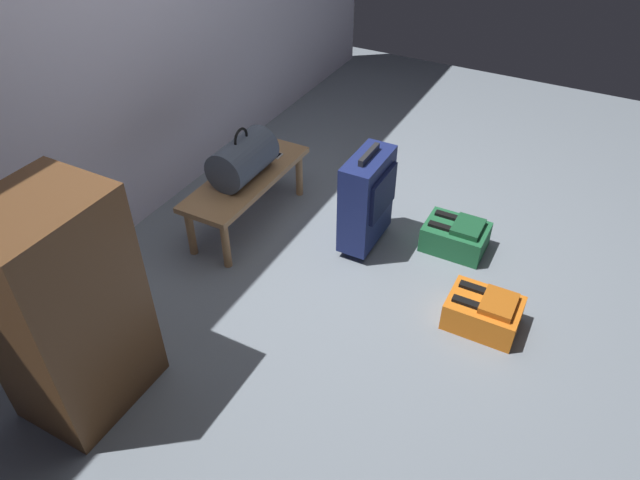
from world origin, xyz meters
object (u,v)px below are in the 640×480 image
at_px(cell_phone, 271,154).
at_px(suitcase_upright_navy, 367,199).
at_px(bench, 247,183).
at_px(backpack_orange, 484,312).
at_px(duffel_bag_slate, 243,159).
at_px(backpack_green, 456,236).
at_px(side_cabinet, 66,310).

relative_size(cell_phone, suitcase_upright_navy, 0.22).
distance_m(bench, backpack_orange, 1.65).
distance_m(cell_phone, backpack_orange, 1.72).
distance_m(duffel_bag_slate, suitcase_upright_navy, 0.80).
xyz_separation_m(backpack_green, side_cabinet, (-1.87, 1.20, 0.46)).
xyz_separation_m(bench, backpack_green, (0.37, -1.29, -0.21)).
height_order(backpack_green, side_cabinet, side_cabinet).
bearing_deg(backpack_orange, bench, 83.11).
bearing_deg(backpack_orange, duffel_bag_slate, 83.74).
distance_m(duffel_bag_slate, backpack_green, 1.41).
height_order(duffel_bag_slate, backpack_green, duffel_bag_slate).
bearing_deg(cell_phone, backpack_green, -86.73).
bearing_deg(bench, suitcase_upright_navy, -79.14).
distance_m(backpack_green, side_cabinet, 2.27).
bearing_deg(side_cabinet, bench, 3.64).
bearing_deg(side_cabinet, suitcase_upright_navy, -22.29).
xyz_separation_m(duffel_bag_slate, backpack_orange, (-0.18, -1.63, -0.40)).
distance_m(bench, duffel_bag_slate, 0.19).
relative_size(cell_phone, backpack_green, 0.38).
relative_size(suitcase_upright_navy, backpack_green, 1.75).
bearing_deg(suitcase_upright_navy, bench, 100.86).
xyz_separation_m(cell_phone, backpack_green, (0.07, -1.29, -0.27)).
xyz_separation_m(cell_phone, side_cabinet, (-1.80, -0.09, 0.18)).
bearing_deg(backpack_orange, suitcase_upright_navy, 68.04).
distance_m(cell_phone, side_cabinet, 1.81).
distance_m(bench, cell_phone, 0.30).
bearing_deg(bench, cell_phone, -0.38).
height_order(cell_phone, backpack_orange, cell_phone).
height_order(duffel_bag_slate, suitcase_upright_navy, duffel_bag_slate).
distance_m(bench, backpack_green, 1.36).
bearing_deg(bench, duffel_bag_slate, 180.00).
distance_m(duffel_bag_slate, side_cabinet, 1.49).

